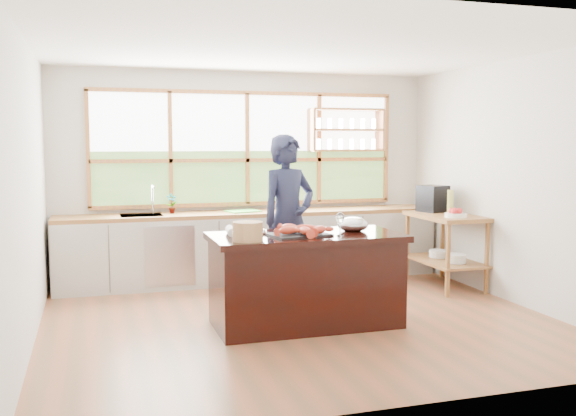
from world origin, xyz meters
name	(u,v)px	position (x,y,z in m)	size (l,w,h in m)	color
ground_plane	(299,320)	(0.00, 0.00, 0.00)	(5.00, 5.00, 0.00)	#985636
room_shell	(287,145)	(0.02, 0.51, 1.75)	(5.02, 4.52, 2.71)	beige
back_counter	(251,246)	(-0.02, 1.94, 0.45)	(4.90, 0.63, 0.90)	beige
right_shelf_unit	(446,238)	(2.19, 0.89, 0.60)	(0.62, 1.10, 0.90)	olive
island	(306,279)	(0.00, -0.20, 0.45)	(1.85, 0.90, 0.90)	black
cook	(288,220)	(0.09, 0.67, 0.93)	(0.68, 0.45, 1.87)	#1A1D36
potted_plant	(172,203)	(-1.02, 2.00, 1.03)	(0.13, 0.09, 0.25)	slate
cutting_board	(243,211)	(-0.13, 1.94, 0.91)	(0.40, 0.30, 0.01)	green
espresso_machine	(433,199)	(2.19, 1.23, 1.07)	(0.30, 0.32, 0.34)	black
wine_bottle	(450,202)	(2.24, 0.89, 1.05)	(0.08, 0.08, 0.30)	#C2C75A
fruit_bowl	(456,214)	(2.14, 0.60, 0.94)	(0.26, 0.26, 0.11)	white
slate_board	(298,234)	(-0.10, -0.26, 0.91)	(0.55, 0.40, 0.02)	black
lobster_pile	(302,230)	(-0.07, -0.29, 0.96)	(0.52, 0.48, 0.08)	#C73E20
mixing_bowl_left	(249,232)	(-0.61, -0.38, 0.97)	(0.31, 0.31, 0.15)	#B9BBC1
mixing_bowl_right	(353,224)	(0.52, -0.13, 0.97)	(0.31, 0.31, 0.15)	#B9BBC1
wine_glass	(340,219)	(0.27, -0.40, 1.06)	(0.08, 0.08, 0.22)	white
wicker_basket	(248,231)	(-0.64, -0.46, 0.99)	(0.27, 0.27, 0.17)	tan
parchment_roll	(231,231)	(-0.71, -0.04, 0.94)	(0.08, 0.08, 0.30)	white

